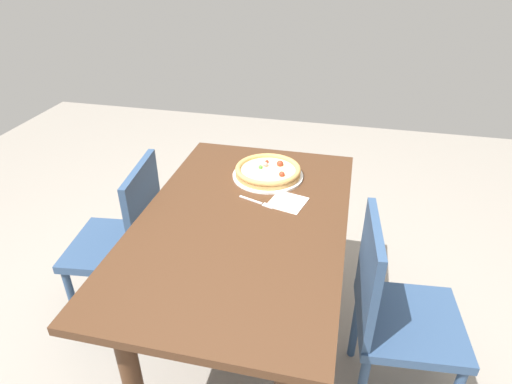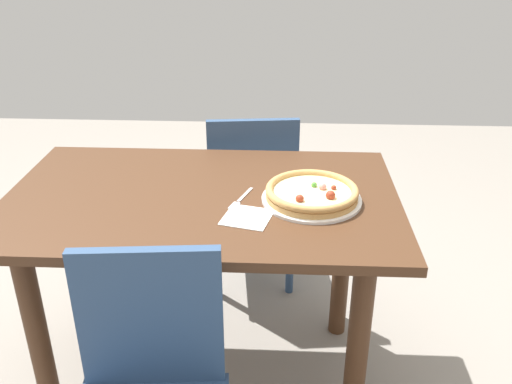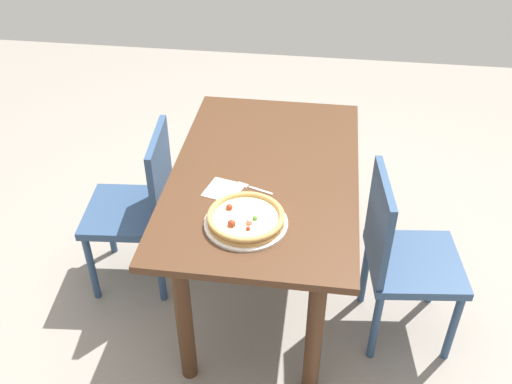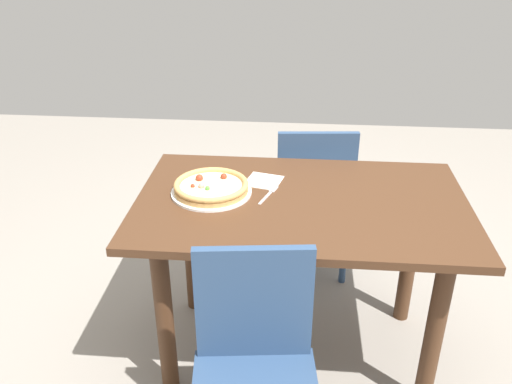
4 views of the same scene
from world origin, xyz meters
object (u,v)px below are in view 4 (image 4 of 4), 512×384
dining_table (300,229)px  plate (211,192)px  napkin (264,181)px  chair_near (255,373)px  fork (269,193)px  pizza (211,186)px  chair_far (312,195)px

dining_table → plate: size_ratio=4.02×
napkin → chair_near: bearing=-87.7°
napkin → fork: bearing=-74.3°
pizza → plate: bearing=-46.5°
fork → chair_near: bearing=-160.1°
chair_far → napkin: bearing=-120.7°
chair_far → pizza: 0.79m
chair_near → pizza: 0.76m
pizza → dining_table: bearing=-4.6°
fork → pizza: bearing=112.9°
fork → dining_table: bearing=-87.9°
chair_near → fork: (0.00, 0.66, 0.30)m
dining_table → plate: (-0.36, 0.03, 0.14)m
napkin → pizza: bearing=-148.4°
dining_table → chair_near: 0.65m
plate → fork: plate is taller
plate → napkin: bearing=31.8°
chair_far → pizza: bearing=-130.9°
chair_far → dining_table: bearing=-100.8°
chair_near → napkin: 0.83m
chair_near → plate: chair_near is taller
fork → plate: bearing=113.0°
dining_table → chair_far: bearing=84.3°
dining_table → chair_far: (0.06, 0.62, -0.17)m
chair_far → plate: chair_far is taller
pizza → fork: (0.23, 0.01, -0.03)m
chair_near → dining_table: bearing=-108.4°
chair_near → pizza: chair_near is taller
dining_table → napkin: bearing=136.3°
chair_far → napkin: 0.59m
dining_table → pizza: size_ratio=4.34×
pizza → napkin: pizza is taller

